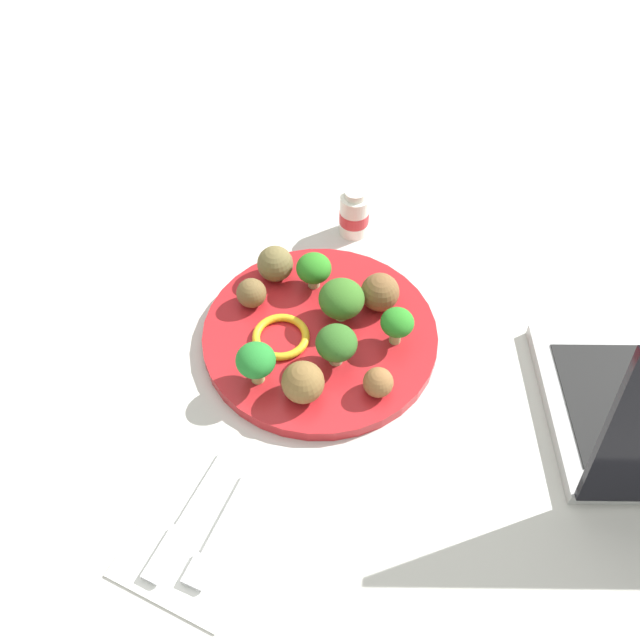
# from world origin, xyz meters

# --- Properties ---
(ground_plane) EXTENTS (4.00, 4.00, 0.00)m
(ground_plane) POSITION_xyz_m (0.00, 0.00, 0.00)
(ground_plane) COLOR beige
(plate) EXTENTS (0.28, 0.28, 0.02)m
(plate) POSITION_xyz_m (0.00, 0.00, 0.01)
(plate) COLOR red
(plate) RESTS_ON ground_plane
(broccoli_floret_mid_left) EXTENTS (0.04, 0.04, 0.05)m
(broccoli_floret_mid_left) POSITION_xyz_m (0.09, -0.03, 0.05)
(broccoli_floret_mid_left) COLOR #A9BE6C
(broccoli_floret_mid_left) RESTS_ON plate
(broccoli_floret_mid_right) EXTENTS (0.05, 0.05, 0.05)m
(broccoli_floret_mid_right) POSITION_xyz_m (-0.03, 0.01, 0.05)
(broccoli_floret_mid_right) COLOR #9BC166
(broccoli_floret_mid_right) RESTS_ON plate
(broccoli_floret_front_right) EXTENTS (0.05, 0.05, 0.05)m
(broccoli_floret_front_right) POSITION_xyz_m (0.03, 0.04, 0.05)
(broccoli_floret_front_right) COLOR #A0B881
(broccoli_floret_front_right) RESTS_ON plate
(broccoli_floret_far_rim) EXTENTS (0.04, 0.04, 0.05)m
(broccoli_floret_far_rim) POSITION_xyz_m (-0.03, 0.08, 0.05)
(broccoli_floret_far_rim) COLOR #9FC172
(broccoli_floret_far_rim) RESTS_ON plate
(broccoli_floret_center) EXTENTS (0.04, 0.04, 0.05)m
(broccoli_floret_center) POSITION_xyz_m (-0.06, -0.04, 0.05)
(broccoli_floret_center) COLOR #9EC180
(broccoli_floret_center) RESTS_ON plate
(meatball_near_rim) EXTENTS (0.05, 0.05, 0.05)m
(meatball_near_rim) POSITION_xyz_m (-0.07, 0.04, 0.04)
(meatball_near_rim) COLOR brown
(meatball_near_rim) RESTS_ON plate
(meatball_mid_right) EXTENTS (0.04, 0.04, 0.04)m
(meatball_mid_right) POSITION_xyz_m (0.00, -0.09, 0.03)
(meatball_mid_right) COLOR brown
(meatball_mid_right) RESTS_ON plate
(meatball_mid_left) EXTENTS (0.05, 0.05, 0.05)m
(meatball_mid_left) POSITION_xyz_m (-0.05, -0.09, 0.04)
(meatball_mid_left) COLOR brown
(meatball_mid_left) RESTS_ON plate
(meatball_back_right) EXTENTS (0.05, 0.05, 0.05)m
(meatball_back_right) POSITION_xyz_m (0.09, 0.03, 0.04)
(meatball_back_right) COLOR brown
(meatball_back_right) RESTS_ON plate
(meatball_front_left) EXTENTS (0.03, 0.03, 0.03)m
(meatball_front_left) POSITION_xyz_m (0.05, 0.10, 0.03)
(meatball_front_left) COLOR brown
(meatball_front_left) RESTS_ON plate
(pepper_ring_center) EXTENTS (0.08, 0.08, 0.01)m
(pepper_ring_center) POSITION_xyz_m (0.03, -0.03, 0.02)
(pepper_ring_center) COLOR yellow
(pepper_ring_center) RESTS_ON plate
(napkin) EXTENTS (0.18, 0.13, 0.01)m
(napkin) POSITION_xyz_m (0.26, 0.01, 0.00)
(napkin) COLOR white
(napkin) RESTS_ON ground_plane
(fork) EXTENTS (0.12, 0.03, 0.01)m
(fork) POSITION_xyz_m (0.26, 0.03, 0.01)
(fork) COLOR silver
(fork) RESTS_ON napkin
(knife) EXTENTS (0.15, 0.02, 0.01)m
(knife) POSITION_xyz_m (0.26, -0.01, 0.01)
(knife) COLOR silver
(knife) RESTS_ON napkin
(yogurt_bottle) EXTENTS (0.04, 0.04, 0.07)m
(yogurt_bottle) POSITION_xyz_m (-0.19, -0.05, 0.03)
(yogurt_bottle) COLOR white
(yogurt_bottle) RESTS_ON ground_plane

